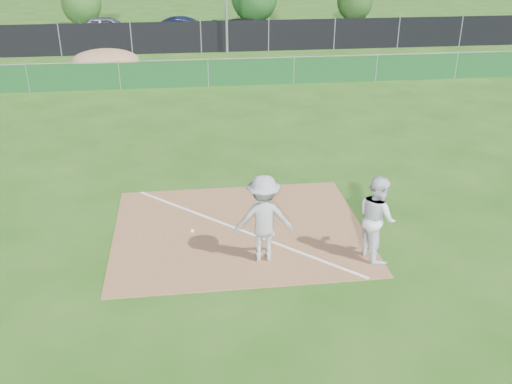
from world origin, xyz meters
TOP-DOWN VIEW (x-y plane):
  - ground at (0.00, 10.00)m, footprint 90.00×90.00m
  - infield_dirt at (0.00, 1.00)m, footprint 6.00×5.00m
  - foul_line at (0.00, 1.00)m, footprint 5.01×5.01m
  - green_fence at (0.00, 15.00)m, footprint 44.00×0.05m
  - dirt_mound at (-5.00, 18.50)m, footprint 3.38×2.60m
  - black_fence at (0.00, 23.00)m, footprint 46.00×0.04m
  - parking_lot at (0.00, 28.00)m, footprint 46.00×9.00m
  - first_base at (0.61, 0.78)m, footprint 0.39×0.39m
  - play_at_first at (0.40, -0.38)m, footprint 2.21×0.75m
  - runner at (2.85, -0.58)m, footprint 0.90×1.07m
  - car_left at (-5.87, 28.33)m, footprint 4.38×1.79m
  - car_mid at (-0.86, 27.33)m, footprint 4.50×2.30m
  - car_right at (3.31, 27.20)m, footprint 4.90×3.30m
  - tree_left at (-8.25, 33.75)m, footprint 2.88×2.88m
  - tree_right at (12.21, 33.22)m, footprint 2.73×2.73m

SIDE VIEW (x-z plane):
  - ground at x=0.00m, z-range 0.00..0.00m
  - parking_lot at x=0.00m, z-range 0.00..0.01m
  - infield_dirt at x=0.00m, z-range 0.00..0.02m
  - foul_line at x=0.00m, z-range 0.02..0.03m
  - first_base at x=0.61m, z-range 0.02..0.10m
  - dirt_mound at x=-5.00m, z-range 0.00..1.17m
  - green_fence at x=0.00m, z-range 0.00..1.20m
  - car_right at x=3.31m, z-range 0.01..1.33m
  - car_mid at x=-0.86m, z-range 0.01..1.42m
  - car_left at x=-5.87m, z-range 0.01..1.50m
  - black_fence at x=0.00m, z-range 0.00..1.80m
  - runner at x=2.85m, z-range 0.00..1.93m
  - play_at_first at x=0.40m, z-range 0.02..1.99m
  - tree_right at x=12.21m, z-range 0.05..3.28m
  - tree_left at x=-8.25m, z-range 0.05..3.46m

